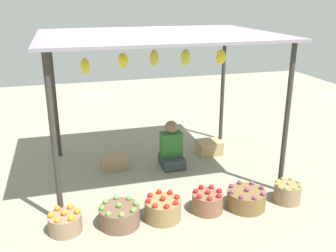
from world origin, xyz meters
name	(u,v)px	position (x,y,z in m)	size (l,w,h in m)	color
ground_plane	(159,171)	(0.00, 0.00, 0.00)	(14.00, 14.00, 0.00)	gray
market_stall_structure	(158,44)	(0.01, 0.01, 2.02)	(3.36, 2.47, 2.17)	#38332D
vendor_person	(171,149)	(0.25, 0.15, 0.30)	(0.36, 0.44, 0.78)	#353E42
basket_oranges	(65,222)	(-1.49, -1.30, 0.12)	(0.40, 0.40, 0.29)	#9C7A5E
basket_green_apples	(120,215)	(-0.84, -1.33, 0.13)	(0.50, 0.50, 0.31)	brown
basket_red_tomatoes	(163,209)	(-0.29, -1.34, 0.14)	(0.46, 0.46, 0.32)	#99794C
basket_red_apples	(208,202)	(0.32, -1.33, 0.13)	(0.40, 0.40, 0.31)	#8A5D41
basket_purple_onions	(246,199)	(0.84, -1.38, 0.13)	(0.51, 0.51, 0.30)	brown
basket_limes	(287,193)	(1.46, -1.39, 0.13)	(0.36, 0.36, 0.30)	#9B7A59
wooden_crate_near_vendor	(209,147)	(1.04, 0.46, 0.12)	(0.42, 0.35, 0.24)	tan
wooden_crate_stacked_rear	(115,162)	(-0.67, 0.32, 0.10)	(0.42, 0.28, 0.21)	tan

